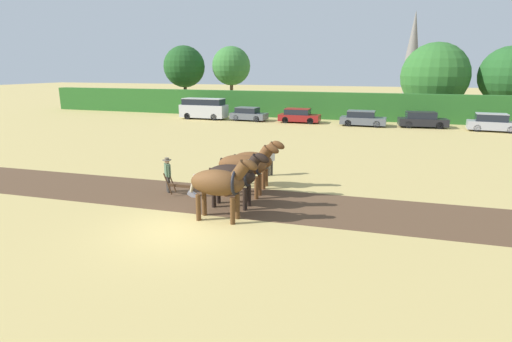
% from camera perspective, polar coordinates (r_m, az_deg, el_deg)
% --- Properties ---
extents(ground_plane, '(240.00, 240.00, 0.00)m').
position_cam_1_polar(ground_plane, '(14.29, -10.74, -8.13)').
color(ground_plane, tan).
extents(plowed_furrow_strip, '(34.12, 5.39, 0.01)m').
position_cam_1_polar(plowed_furrow_strip, '(19.09, -17.37, -2.74)').
color(plowed_furrow_strip, brown).
rests_on(plowed_furrow_strip, ground).
extents(hedgerow, '(72.69, 1.23, 2.90)m').
position_cam_1_polar(hedgerow, '(45.17, 10.11, 9.17)').
color(hedgerow, '#286023').
rests_on(hedgerow, ground).
extents(tree_far_left, '(5.50, 5.50, 8.42)m').
position_cam_1_polar(tree_far_left, '(56.21, -10.21, 14.46)').
color(tree_far_left, '#423323').
rests_on(tree_far_left, ground).
extents(tree_left, '(5.08, 5.08, 8.30)m').
position_cam_1_polar(tree_left, '(54.87, -3.56, 14.74)').
color(tree_left, brown).
rests_on(tree_left, ground).
extents(tree_center_left, '(7.50, 7.50, 8.33)m').
position_cam_1_polar(tree_center_left, '(50.99, 24.18, 12.26)').
color(tree_center_left, '#4C3823').
rests_on(tree_center_left, ground).
extents(tree_center, '(6.29, 6.29, 7.83)m').
position_cam_1_polar(tree_center, '(52.60, 32.46, 11.44)').
color(tree_center, '#4C3823').
rests_on(tree_center, ground).
extents(church_spire, '(2.29, 2.29, 14.89)m').
position_cam_1_polar(church_spire, '(75.81, 21.42, 15.28)').
color(church_spire, gray).
rests_on(church_spire, ground).
extents(draft_horse_lead_left, '(2.70, 1.09, 2.44)m').
position_cam_1_polar(draft_horse_lead_left, '(14.46, -5.14, -1.69)').
color(draft_horse_lead_left, '#513319').
rests_on(draft_horse_lead_left, ground).
extents(draft_horse_lead_right, '(2.73, 1.03, 2.36)m').
position_cam_1_polar(draft_horse_lead_right, '(15.82, -3.19, -0.66)').
color(draft_horse_lead_right, black).
rests_on(draft_horse_lead_right, ground).
extents(draft_horse_trail_left, '(2.85, 1.04, 2.44)m').
position_cam_1_polar(draft_horse_trail_left, '(17.16, -1.60, 0.84)').
color(draft_horse_trail_left, brown).
rests_on(draft_horse_trail_left, ground).
extents(draft_horse_trail_right, '(2.66, 0.97, 2.33)m').
position_cam_1_polar(draft_horse_trail_right, '(18.57, -0.20, 1.48)').
color(draft_horse_trail_right, brown).
rests_on(draft_horse_trail_right, ground).
extents(plow, '(1.53, 0.48, 1.13)m').
position_cam_1_polar(plow, '(17.71, -10.18, -2.56)').
color(plow, '#4C331E').
rests_on(plow, ground).
extents(farmer_at_plow, '(0.46, 0.48, 1.59)m').
position_cam_1_polar(farmer_at_plow, '(18.25, -12.52, -0.23)').
color(farmer_at_plow, '#38332D').
rests_on(farmer_at_plow, ground).
extents(farmer_beside_team, '(0.41, 0.55, 1.53)m').
position_cam_1_polar(farmer_beside_team, '(20.66, 2.03, 1.71)').
color(farmer_beside_team, '#38332D').
rests_on(farmer_beside_team, ground).
extents(parked_van, '(5.13, 1.95, 2.26)m').
position_cam_1_polar(parked_van, '(44.81, -7.48, 8.85)').
color(parked_van, '#BCBCC1').
rests_on(parked_van, ground).
extents(parked_car_left, '(3.93, 1.96, 1.43)m').
position_cam_1_polar(parked_car_left, '(43.00, -1.09, 8.12)').
color(parked_car_left, '#565B66').
rests_on(parked_car_left, ground).
extents(parked_car_center_left, '(4.17, 1.84, 1.45)m').
position_cam_1_polar(parked_car_center_left, '(41.65, 6.14, 7.85)').
color(parked_car_center_left, maroon).
rests_on(parked_car_center_left, ground).
extents(parked_car_center, '(4.31, 1.88, 1.47)m').
position_cam_1_polar(parked_car_center, '(40.35, 14.96, 7.25)').
color(parked_car_center, '#565B66').
rests_on(parked_car_center, ground).
extents(parked_car_center_right, '(4.52, 2.20, 1.49)m').
position_cam_1_polar(parked_car_center_right, '(41.05, 22.64, 6.76)').
color(parked_car_center_right, black).
rests_on(parked_car_center_right, ground).
extents(parked_car_right, '(4.25, 2.03, 1.58)m').
position_cam_1_polar(parked_car_right, '(41.27, 30.70, 5.94)').
color(parked_car_right, '#9E9EA8').
rests_on(parked_car_right, ground).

